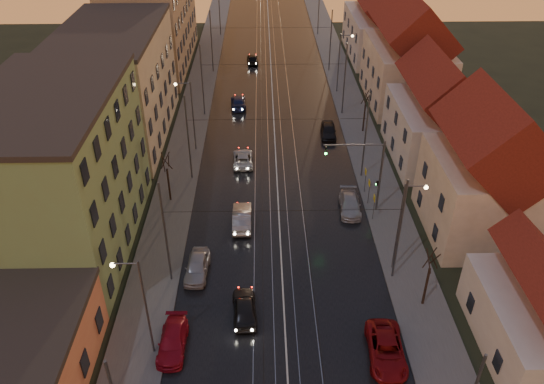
{
  "coord_description": "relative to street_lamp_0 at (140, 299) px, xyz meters",
  "views": [
    {
      "loc": [
        -1.43,
        -21.78,
        28.36
      ],
      "look_at": [
        -0.62,
        17.87,
        2.27
      ],
      "focal_mm": 35.0,
      "sensor_mm": 36.0,
      "label": 1
    }
  ],
  "objects": [
    {
      "name": "catenary_pole_l_2",
      "position": [
        0.5,
        22.0,
        -0.39
      ],
      "size": [
        0.16,
        0.16,
        9.0
      ],
      "primitive_type": "cylinder",
      "color": "#595B60",
      "rests_on": "ground"
    },
    {
      "name": "catenary_pole_l_4",
      "position": [
        0.5,
        52.0,
        -0.39
      ],
      "size": [
        0.16,
        0.16,
        9.0
      ],
      "primitive_type": "cylinder",
      "color": "#595B60",
      "rests_on": "ground"
    },
    {
      "name": "parked_left_3",
      "position": [
        2.45,
        7.74,
        -4.16
      ],
      "size": [
        1.95,
        4.34,
        1.45
      ],
      "primitive_type": "imported",
      "rotation": [
        0.0,
        0.0,
        -0.06
      ],
      "color": "#A5A4AA",
      "rests_on": "ground"
    },
    {
      "name": "apartment_left_1",
      "position": [
        -8.4,
        12.0,
        1.61
      ],
      "size": [
        10.0,
        18.0,
        13.0
      ],
      "primitive_type": "cube",
      "color": "#6C8B59",
      "rests_on": "ground"
    },
    {
      "name": "street_lamp_2",
      "position": [
        0.0,
        28.0,
        0.0
      ],
      "size": [
        1.75,
        0.32,
        8.0
      ],
      "color": "#595B60",
      "rests_on": "ground"
    },
    {
      "name": "catenary_pole_r_4",
      "position": [
        17.7,
        52.0,
        -0.39
      ],
      "size": [
        0.16,
        0.16,
        9.0
      ],
      "primitive_type": "cylinder",
      "color": "#595B60",
      "rests_on": "ground"
    },
    {
      "name": "driving_car_0",
      "position": [
        6.27,
        3.25,
        -4.17
      ],
      "size": [
        1.99,
        4.32,
        1.43
      ],
      "primitive_type": "imported",
      "rotation": [
        0.0,
        0.0,
        3.21
      ],
      "color": "black",
      "rests_on": "ground"
    },
    {
      "name": "catenary_pole_r_5",
      "position": [
        17.7,
        70.0,
        -0.39
      ],
      "size": [
        0.16,
        0.16,
        9.0
      ],
      "primitive_type": "cylinder",
      "color": "#595B60",
      "rests_on": "ground"
    },
    {
      "name": "catenary_pole_l_5",
      "position": [
        0.5,
        70.0,
        -0.39
      ],
      "size": [
        0.16,
        0.16,
        9.0
      ],
      "primitive_type": "cylinder",
      "color": "#595B60",
      "rests_on": "ground"
    },
    {
      "name": "sidewalk_right",
      "position": [
        19.1,
        38.0,
        -4.81
      ],
      "size": [
        4.0,
        120.0,
        0.15
      ],
      "primitive_type": "cube",
      "color": "#4C4C4C",
      "rests_on": "ground"
    },
    {
      "name": "sidewalk_left",
      "position": [
        -0.9,
        38.0,
        -4.81
      ],
      "size": [
        4.0,
        120.0,
        0.15
      ],
      "primitive_type": "cube",
      "color": "#4C4C4C",
      "rests_on": "ground"
    },
    {
      "name": "parked_left_2",
      "position": [
        1.54,
        0.37,
        -4.25
      ],
      "size": [
        1.85,
        4.39,
        1.27
      ],
      "primitive_type": "imported",
      "rotation": [
        0.0,
        0.0,
        -0.02
      ],
      "color": "maroon",
      "rests_on": "ground"
    },
    {
      "name": "parked_right_1",
      "position": [
        15.66,
        16.13,
        -4.23
      ],
      "size": [
        2.09,
        4.64,
        1.32
      ],
      "primitive_type": "imported",
      "rotation": [
        0.0,
        0.0,
        -0.05
      ],
      "color": "#A9A8AE",
      "rests_on": "ground"
    },
    {
      "name": "house_right_3",
      "position": [
        26.1,
        41.0,
        0.92
      ],
      "size": [
        9.18,
        14.28,
        11.5
      ],
      "color": "#C0AE94",
      "rests_on": "ground"
    },
    {
      "name": "catenary_pole_r_3",
      "position": [
        17.7,
        37.0,
        -0.39
      ],
      "size": [
        0.16,
        0.16,
        9.0
      ],
      "primitive_type": "cylinder",
      "color": "#595B60",
      "rests_on": "ground"
    },
    {
      "name": "catenary_pole_l_3",
      "position": [
        0.5,
        37.0,
        -0.39
      ],
      "size": [
        0.16,
        0.16,
        9.0
      ],
      "primitive_type": "cylinder",
      "color": "#595B60",
      "rests_on": "ground"
    },
    {
      "name": "apartment_left_2",
      "position": [
        -8.4,
        32.0,
        1.11
      ],
      "size": [
        10.0,
        20.0,
        12.0
      ],
      "primitive_type": "cube",
      "color": "tan",
      "rests_on": "ground"
    },
    {
      "name": "bare_tree_1",
      "position": [
        19.31,
        4.0,
        -2.4
      ],
      "size": [
        1.09,
        1.09,
        5.11
      ],
      "color": "black",
      "rests_on": "ground"
    },
    {
      "name": "house_right_2",
      "position": [
        26.1,
        26.0,
        -0.24
      ],
      "size": [
        9.18,
        12.24,
        9.2
      ],
      "color": "beige",
      "rests_on": "ground"
    },
    {
      "name": "driving_car_3",
      "position": [
        4.65,
        39.36,
        -4.22
      ],
      "size": [
        2.17,
        4.71,
        1.33
      ],
      "primitive_type": "imported",
      "rotation": [
        0.0,
        0.0,
        3.21
      ],
      "color": "#171F46",
      "rests_on": "ground"
    },
    {
      "name": "traffic_light_mast",
      "position": [
        17.1,
        16.0,
        -0.29
      ],
      "size": [
        5.3,
        0.32,
        7.2
      ],
      "color": "#595B60",
      "rests_on": "ground"
    },
    {
      "name": "driving_car_2",
      "position": [
        5.6,
        24.88,
        -4.27
      ],
      "size": [
        2.2,
        4.49,
        1.23
      ],
      "primitive_type": "imported",
      "rotation": [
        0.0,
        0.0,
        3.18
      ],
      "color": "#B4B4B4",
      "rests_on": "ground"
    },
    {
      "name": "tram_rail_0",
      "position": [
        6.9,
        38.0,
        -4.83
      ],
      "size": [
        0.06,
        120.0,
        0.03
      ],
      "primitive_type": "cube",
      "color": "gray",
      "rests_on": "road"
    },
    {
      "name": "parked_right_0",
      "position": [
        15.63,
        -0.67,
        -4.19
      ],
      "size": [
        2.59,
        5.15,
        1.4
      ],
      "primitive_type": "imported",
      "rotation": [
        0.0,
        0.0,
        -0.05
      ],
      "color": "maroon",
      "rests_on": "ground"
    },
    {
      "name": "house_right_4",
      "position": [
        26.1,
        59.0,
        0.16
      ],
      "size": [
        9.18,
        16.32,
        10.0
      ],
      "color": "beige",
      "rests_on": "ground"
    },
    {
      "name": "tram_rail_3",
      "position": [
        11.3,
        38.0,
        -4.83
      ],
      "size": [
        0.06,
        120.0,
        0.03
      ],
      "primitive_type": "cube",
      "color": "gray",
      "rests_on": "road"
    },
    {
      "name": "street_lamp_0",
      "position": [
        0.0,
        0.0,
        0.0
      ],
      "size": [
        1.75,
        0.32,
        8.0
      ],
      "color": "#595B60",
      "rests_on": "ground"
    },
    {
      "name": "street_lamp_1",
      "position": [
        18.21,
        8.0,
        0.0
      ],
      "size": [
        1.75,
        0.32,
        8.0
      ],
      "color": "#595B60",
      "rests_on": "ground"
    },
    {
      "name": "ground",
      "position": [
        9.1,
        -2.0,
        -4.89
      ],
      "size": [
        160.0,
        160.0,
        0.0
      ],
      "primitive_type": "plane",
      "color": "black",
      "rests_on": "ground"
    },
    {
      "name": "catenary_pole_l_1",
      "position": [
        0.5,
        7.0,
        -0.39
      ],
      "size": [
        0.16,
        0.16,
        9.0
      ],
      "primitive_type": "cylinder",
      "color": "#595B60",
      "rests_on": "ground"
    },
    {
      "name": "parked_right_2",
      "position": [
        15.3,
        30.99,
        -4.16
      ],
      "size": [
        1.92,
        4.32,
        1.44
      ],
      "primitive_type": "imported",
      "rotation": [
        0.0,
        0.0,
        -0.05
      ],
      "color": "black",
      "rests_on": "ground"
    },
    {
      "name": "bare_tree_2",
      "position": [
        19.51,
        32.0,
        -2.4
      ],
      "size": [
        1.09,
        1.09,
        5.11
      ],
      "color": "black",
      "rests_on": "ground"
    },
    {
      "name": "catenary_pole_r_2",
      "position": [
        17.7,
        22.0,
        -0.39
      ],
      "size": [
        0.16,
        0.16,
        9.0
      ],
      "primitive_type": "cylinder",
      "color": "#595B60",
      "rests_on": "ground"
    },
    {
      "name": "apartment_left_3",
      "position": [
        -8.4,
        56.0,
        2.11
      ],
      "size": [
        10.0,
        24.0,
        14.0
      ],
      "primitive_type": "cube",
      "color": "#988062",
      "rests_on": "ground"
    },
    {
      "name": "driving_car_4",
      "position": [
        6.3,
        55.6,
        -4.2
      ],
      "size": [
        1.87,
        4.12,
        1.37
      ],
      "primitive_type": "imported",
      "rotation": [
        0.0,
        0.0,
        3.21
      ],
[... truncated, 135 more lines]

